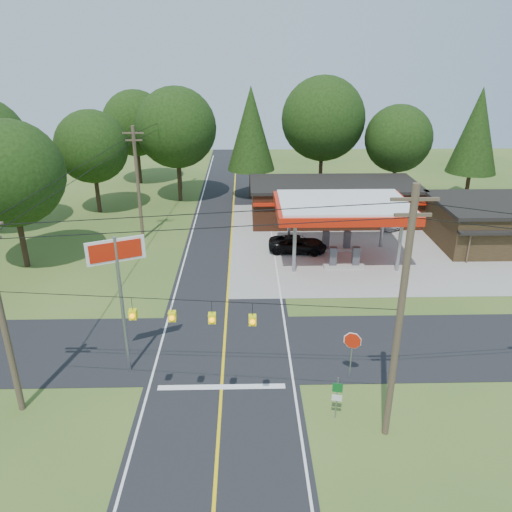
{
  "coord_description": "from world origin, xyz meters",
  "views": [
    {
      "loc": [
        1.29,
        -24.47,
        16.06
      ],
      "look_at": [
        2.0,
        7.0,
        2.8
      ],
      "focal_mm": 35.0,
      "sensor_mm": 36.0,
      "label": 1
    }
  ],
  "objects_px": {
    "suv_car": "(298,244)",
    "octagonal_stop_sign": "(352,344)",
    "sedan_car": "(379,218)",
    "big_stop_sign": "(118,273)",
    "gas_canopy": "(343,209)"
  },
  "relations": [
    {
      "from": "sedan_car",
      "to": "big_stop_sign",
      "type": "bearing_deg",
      "value": -158.09
    },
    {
      "from": "octagonal_stop_sign",
      "to": "sedan_car",
      "type": "bearing_deg",
      "value": 72.55
    },
    {
      "from": "suv_car",
      "to": "sedan_car",
      "type": "xyz_separation_m",
      "value": [
        8.51,
        6.42,
        0.11
      ]
    },
    {
      "from": "suv_car",
      "to": "octagonal_stop_sign",
      "type": "relative_size",
      "value": 1.74
    },
    {
      "from": "suv_car",
      "to": "octagonal_stop_sign",
      "type": "height_order",
      "value": "octagonal_stop_sign"
    },
    {
      "from": "suv_car",
      "to": "big_stop_sign",
      "type": "height_order",
      "value": "big_stop_sign"
    },
    {
      "from": "big_stop_sign",
      "to": "gas_canopy",
      "type": "bearing_deg",
      "value": 46.99
    },
    {
      "from": "gas_canopy",
      "to": "octagonal_stop_sign",
      "type": "xyz_separation_m",
      "value": [
        -2.34,
        -16.01,
        -2.16
      ]
    },
    {
      "from": "big_stop_sign",
      "to": "octagonal_stop_sign",
      "type": "xyz_separation_m",
      "value": [
        11.66,
        -1.0,
        -3.66
      ]
    },
    {
      "from": "big_stop_sign",
      "to": "suv_car",
      "type": "bearing_deg",
      "value": 57.11
    },
    {
      "from": "gas_canopy",
      "to": "suv_car",
      "type": "height_order",
      "value": "gas_canopy"
    },
    {
      "from": "suv_car",
      "to": "sedan_car",
      "type": "distance_m",
      "value": 10.66
    },
    {
      "from": "gas_canopy",
      "to": "suv_car",
      "type": "distance_m",
      "value": 5.12
    },
    {
      "from": "suv_car",
      "to": "sedan_car",
      "type": "height_order",
      "value": "sedan_car"
    },
    {
      "from": "sedan_car",
      "to": "suv_car",
      "type": "bearing_deg",
      "value": -171.13
    }
  ]
}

